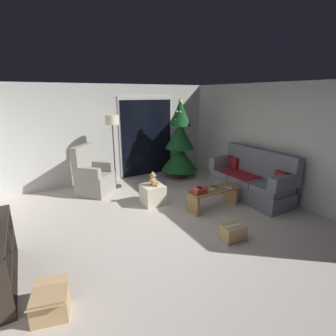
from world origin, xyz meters
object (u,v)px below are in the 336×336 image
at_px(remote_silver, 228,187).
at_px(teddy_bear_honey, 153,180).
at_px(book_stack, 200,190).
at_px(cardboard_box_open_near_shelf, 50,305).
at_px(cardboard_box_taped_mid_floor, 233,232).
at_px(remote_graphite, 215,187).
at_px(remote_white, 212,189).
at_px(floor_lamp, 112,127).
at_px(ottoman, 153,194).
at_px(cell_phone, 200,188).
at_px(couch, 251,180).
at_px(christmas_tree, 180,144).
at_px(coffee_table, 213,195).
at_px(teddy_bear_cream_by_tree, 155,179).
at_px(armchair, 93,177).

height_order(remote_silver, teddy_bear_honey, teddy_bear_honey).
relative_size(book_stack, cardboard_box_open_near_shelf, 0.51).
bearing_deg(cardboard_box_taped_mid_floor, remote_graphite, 64.64).
relative_size(remote_white, floor_lamp, 0.09).
bearing_deg(remote_white, cardboard_box_open_near_shelf, 106.10).
bearing_deg(ottoman, cardboard_box_open_near_shelf, -137.12).
height_order(remote_white, cell_phone, cell_phone).
xyz_separation_m(cell_phone, cardboard_box_open_near_shelf, (-2.79, -1.20, -0.39)).
distance_m(couch, cardboard_box_taped_mid_floor, 1.98).
bearing_deg(cardboard_box_open_near_shelf, couch, 16.80).
relative_size(couch, cardboard_box_open_near_shelf, 3.65).
xyz_separation_m(book_stack, ottoman, (-0.61, 0.85, -0.26)).
bearing_deg(remote_white, couch, -90.78).
distance_m(couch, christmas_tree, 2.16).
relative_size(remote_graphite, cell_phone, 1.08).
distance_m(coffee_table, floor_lamp, 2.83).
distance_m(coffee_table, cardboard_box_open_near_shelf, 3.40).
relative_size(remote_silver, floor_lamp, 0.09).
relative_size(remote_silver, ottoman, 0.35).
relative_size(ottoman, cardboard_box_taped_mid_floor, 1.12).
bearing_deg(coffee_table, christmas_tree, 76.95).
xyz_separation_m(christmas_tree, teddy_bear_cream_by_tree, (-0.85, -0.17, -0.84)).
xyz_separation_m(coffee_table, christmas_tree, (0.47, 2.05, 0.68)).
bearing_deg(cardboard_box_open_near_shelf, teddy_bear_cream_by_tree, 48.14).
bearing_deg(coffee_table, ottoman, 140.35).
relative_size(ottoman, cardboard_box_open_near_shelf, 0.83).
relative_size(couch, floor_lamp, 1.09).
xyz_separation_m(couch, ottoman, (-2.10, 0.74, -0.19)).
bearing_deg(ottoman, floor_lamp, 104.72).
xyz_separation_m(cell_phone, christmas_tree, (0.85, 2.08, 0.43)).
height_order(remote_white, floor_lamp, floor_lamp).
xyz_separation_m(cell_phone, floor_lamp, (-0.96, 2.21, 0.97)).
bearing_deg(book_stack, remote_graphite, 14.51).
height_order(remote_graphite, book_stack, book_stack).
bearing_deg(teddy_bear_cream_by_tree, teddy_bear_honey, -118.46).
bearing_deg(remote_graphite, couch, -10.75).
bearing_deg(remote_silver, armchair, 111.77).
relative_size(floor_lamp, teddy_bear_cream_by_tree, 6.25).
bearing_deg(teddy_bear_honey, floor_lamp, 104.97).
bearing_deg(cardboard_box_open_near_shelf, remote_white, 21.22).
relative_size(remote_graphite, cardboard_box_open_near_shelf, 0.29).
bearing_deg(teddy_bear_cream_by_tree, book_stack, -89.69).
xyz_separation_m(teddy_bear_honey, teddy_bear_cream_by_tree, (0.59, 1.08, -0.42)).
relative_size(cell_phone, teddy_bear_honey, 0.50).
xyz_separation_m(floor_lamp, ottoman, (0.36, -1.37, -1.30)).
height_order(teddy_bear_honey, cardboard_box_open_near_shelf, teddy_bear_honey).
xyz_separation_m(coffee_table, floor_lamp, (-1.33, 2.18, 1.23)).
relative_size(armchair, ottoman, 2.57).
relative_size(cell_phone, cardboard_box_taped_mid_floor, 0.37).
xyz_separation_m(coffee_table, teddy_bear_honey, (-0.96, 0.80, 0.26)).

